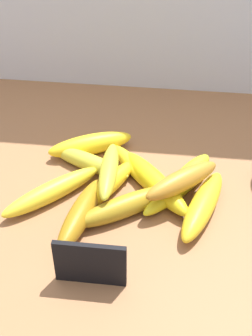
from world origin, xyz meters
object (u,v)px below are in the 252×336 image
at_px(banana_12, 109,171).
at_px(banana_9, 125,206).
at_px(chalkboard_sign, 90,265).
at_px(banana_5, 188,176).
at_px(banana_11, 182,180).
at_px(banana_0, 176,190).
at_px(banana_6, 89,162).
at_px(banana_2, 137,170).
at_px(banana_8, 107,186).
at_px(banana_3, 52,191).
at_px(banana_7, 90,144).
at_px(banana_10, 81,214).
at_px(banana_4, 155,183).
at_px(banana_1, 203,205).

bearing_deg(banana_12, banana_9, -57.14).
height_order(chalkboard_sign, banana_5, chalkboard_sign).
bearing_deg(chalkboard_sign, banana_11, 56.01).
relative_size(banana_0, banana_11, 1.11).
bearing_deg(banana_6, banana_2, -7.08).
xyz_separation_m(banana_5, banana_9, (-0.11, -0.10, 0.00)).
relative_size(banana_8, banana_11, 1.13).
relative_size(banana_3, banana_11, 1.28).
distance_m(banana_7, banana_10, 0.20).
relative_size(banana_2, banana_7, 1.01).
height_order(banana_0, banana_4, banana_4).
bearing_deg(banana_0, banana_7, 147.56).
relative_size(banana_6, banana_9, 0.93).
bearing_deg(banana_11, banana_4, 155.25).
distance_m(banana_7, banana_9, 0.19).
height_order(banana_3, banana_5, banana_5).
relative_size(banana_1, banana_2, 1.07).
bearing_deg(banana_3, banana_1, -1.59).
distance_m(banana_4, banana_5, 0.07).
distance_m(chalkboard_sign, banana_12, 0.21).
xyz_separation_m(banana_1, banana_7, (-0.23, 0.15, -0.00)).
relative_size(banana_7, banana_10, 0.95).
bearing_deg(banana_11, banana_2, 144.22).
bearing_deg(banana_5, banana_12, -165.16).
xyz_separation_m(banana_1, banana_10, (-0.21, -0.04, -0.00)).
height_order(banana_7, banana_11, banana_11).
height_order(banana_0, banana_7, banana_7).
xyz_separation_m(banana_8, banana_9, (0.04, -0.05, 0.00)).
xyz_separation_m(banana_6, banana_11, (0.18, -0.07, 0.03)).
distance_m(banana_1, banana_3, 0.27).
bearing_deg(banana_5, banana_10, -145.98).
distance_m(banana_5, banana_12, 0.15).
bearing_deg(banana_12, banana_1, -13.25).
bearing_deg(banana_0, banana_1, -39.62).
xyz_separation_m(banana_2, banana_6, (-0.10, 0.01, 0.00)).
relative_size(chalkboard_sign, banana_12, 0.70).
bearing_deg(banana_10, banana_0, 27.17).
relative_size(banana_1, banana_8, 1.05).
relative_size(banana_0, banana_10, 0.96).
distance_m(banana_0, banana_7, 0.21).
height_order(banana_3, banana_6, banana_3).
relative_size(banana_1, banana_7, 1.07).
xyz_separation_m(banana_9, banana_11, (0.10, 0.04, 0.03)).
height_order(banana_7, banana_8, banana_7).
height_order(banana_4, banana_12, banana_12).
xyz_separation_m(banana_0, banana_1, (0.05, -0.04, 0.00)).
bearing_deg(banana_12, banana_4, 6.65).
distance_m(banana_11, banana_12, 0.13).
xyz_separation_m(chalkboard_sign, banana_10, (-0.04, 0.12, -0.02)).
height_order(banana_1, banana_4, same).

